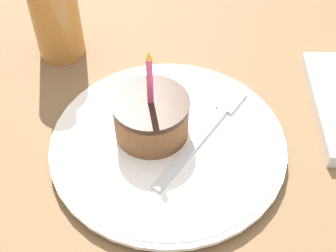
{
  "coord_description": "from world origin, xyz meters",
  "views": [
    {
      "loc": [
        0.02,
        -0.39,
        0.45
      ],
      "look_at": [
        0.01,
        -0.02,
        0.04
      ],
      "focal_mm": 50.0,
      "sensor_mm": 36.0,
      "label": 1
    }
  ],
  "objects_px": {
    "fork": "(208,129)",
    "bottle": "(53,6)",
    "plate": "(168,144)",
    "cake_slice": "(151,117)"
  },
  "relations": [
    {
      "from": "fork",
      "to": "plate",
      "type": "bearing_deg",
      "value": -159.35
    },
    {
      "from": "fork",
      "to": "bottle",
      "type": "distance_m",
      "value": 0.28
    },
    {
      "from": "cake_slice",
      "to": "fork",
      "type": "distance_m",
      "value": 0.07
    },
    {
      "from": "plate",
      "to": "fork",
      "type": "relative_size",
      "value": 1.68
    },
    {
      "from": "cake_slice",
      "to": "bottle",
      "type": "bearing_deg",
      "value": 129.94
    },
    {
      "from": "plate",
      "to": "cake_slice",
      "type": "distance_m",
      "value": 0.04
    },
    {
      "from": "fork",
      "to": "bottle",
      "type": "relative_size",
      "value": 0.86
    },
    {
      "from": "plate",
      "to": "cake_slice",
      "type": "xyz_separation_m",
      "value": [
        -0.02,
        0.01,
        0.03
      ]
    },
    {
      "from": "cake_slice",
      "to": "plate",
      "type": "bearing_deg",
      "value": -34.53
    },
    {
      "from": "plate",
      "to": "bottle",
      "type": "xyz_separation_m",
      "value": [
        -0.16,
        0.18,
        0.07
      ]
    }
  ]
}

